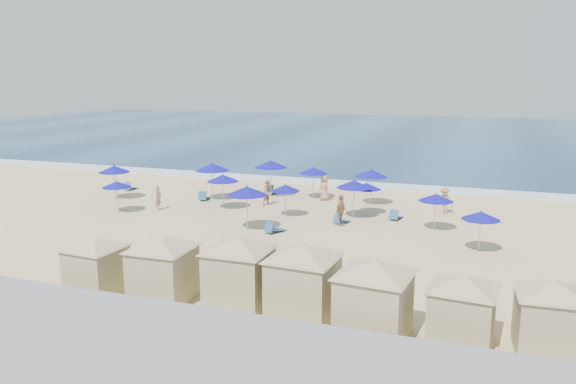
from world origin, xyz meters
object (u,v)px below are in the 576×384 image
(umbrella_9, at_px, (371,173))
(beachgoer_2, at_px, (341,210))
(umbrella_3, at_px, (223,178))
(beachgoer_1, at_px, (268,193))
(umbrella_7, at_px, (354,184))
(cabana_5, at_px, (463,301))
(umbrella_8, at_px, (366,186))
(umbrella_2, at_px, (212,167))
(cabana_3, at_px, (303,271))
(trash_bin, at_px, (299,268))
(umbrella_1, at_px, (117,184))
(beachgoer_4, at_px, (324,188))
(umbrella_10, at_px, (436,198))
(cabana_0, at_px, (96,258))
(beachgoer_3, at_px, (445,201))
(umbrella_12, at_px, (313,171))
(umbrella_5, at_px, (285,188))
(umbrella_4, at_px, (271,164))
(cabana_1, at_px, (162,260))
(beachgoer_0, at_px, (158,198))
(cabana_6, at_px, (551,307))
(cabana_4, at_px, (374,288))
(umbrella_0, at_px, (114,169))
(umbrella_11, at_px, (481,216))
(cabana_2, at_px, (239,262))
(umbrella_6, at_px, (247,191))

(umbrella_9, height_order, beachgoer_2, umbrella_9)
(umbrella_3, bearing_deg, beachgoer_1, 42.88)
(umbrella_7, xyz_separation_m, beachgoer_1, (-6.10, 1.62, -1.26))
(umbrella_7, bearing_deg, beachgoer_1, 165.14)
(cabana_5, bearing_deg, umbrella_7, 114.98)
(umbrella_9, bearing_deg, umbrella_3, -153.29)
(umbrella_8, distance_m, beachgoer_2, 3.27)
(umbrella_2, distance_m, beachgoer_2, 10.65)
(umbrella_3, bearing_deg, cabana_3, -54.55)
(trash_bin, bearing_deg, umbrella_1, 141.51)
(beachgoer_4, bearing_deg, umbrella_10, -3.54)
(umbrella_2, distance_m, umbrella_10, 15.37)
(umbrella_9, height_order, beachgoer_4, umbrella_9)
(cabana_0, bearing_deg, beachgoer_3, 56.46)
(umbrella_12, bearing_deg, beachgoer_3, -9.78)
(umbrella_8, relative_size, beachgoer_3, 1.22)
(umbrella_5, height_order, umbrella_12, umbrella_12)
(beachgoer_3, bearing_deg, umbrella_4, -166.24)
(cabana_0, distance_m, cabana_3, 8.29)
(umbrella_9, bearing_deg, cabana_1, -102.87)
(cabana_1, height_order, beachgoer_3, cabana_1)
(beachgoer_0, xyz_separation_m, beachgoer_4, (9.20, 6.22, 0.10))
(cabana_6, bearing_deg, cabana_4, -172.59)
(umbrella_10, relative_size, beachgoer_2, 1.20)
(umbrella_0, relative_size, umbrella_5, 1.19)
(umbrella_1, distance_m, umbrella_10, 19.16)
(umbrella_5, height_order, umbrella_7, umbrella_7)
(umbrella_11, bearing_deg, umbrella_9, 129.85)
(umbrella_0, bearing_deg, umbrella_1, -51.92)
(trash_bin, distance_m, beachgoer_4, 15.19)
(cabana_4, relative_size, umbrella_12, 2.04)
(beachgoer_4, bearing_deg, cabana_4, -38.68)
(umbrella_10, height_order, beachgoer_0, umbrella_10)
(cabana_6, bearing_deg, cabana_2, 178.65)
(beachgoer_0, bearing_deg, cabana_6, -122.92)
(trash_bin, xyz_separation_m, umbrella_0, (-16.80, 10.40, 1.71))
(umbrella_6, bearing_deg, umbrella_8, 46.51)
(umbrella_11, bearing_deg, umbrella_10, 126.00)
(umbrella_0, height_order, umbrella_6, umbrella_6)
(cabana_0, bearing_deg, umbrella_11, 36.76)
(umbrella_11, xyz_separation_m, beachgoer_2, (-7.53, 2.60, -0.93))
(umbrella_9, bearing_deg, cabana_3, -86.22)
(umbrella_4, relative_size, umbrella_11, 1.26)
(umbrella_12, relative_size, beachgoer_2, 1.27)
(cabana_4, height_order, umbrella_12, cabana_4)
(cabana_3, height_order, umbrella_1, cabana_3)
(umbrella_0, height_order, umbrella_10, umbrella_0)
(cabana_5, xyz_separation_m, beachgoer_3, (-1.79, 17.62, -0.63))
(cabana_5, height_order, umbrella_1, cabana_5)
(beachgoer_4, bearing_deg, umbrella_4, -149.05)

